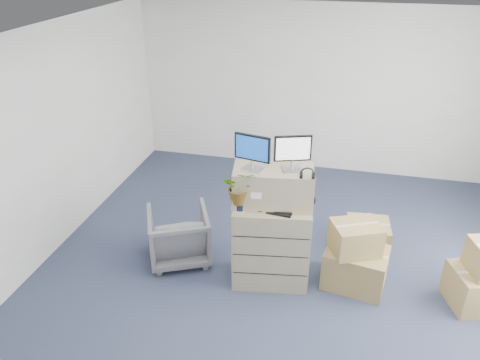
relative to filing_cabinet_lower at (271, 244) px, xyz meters
name	(u,v)px	position (x,y,z in m)	size (l,w,h in m)	color
ground	(278,294)	(0.15, -0.26, -0.51)	(7.00, 7.00, 0.00)	#29314A
wall_back	(316,90)	(0.15, 3.25, 0.89)	(6.00, 0.02, 2.80)	silver
filing_cabinet_lower	(271,244)	(0.00, 0.00, 0.00)	(0.87, 0.53, 1.02)	tan
filing_cabinet_upper	(273,187)	(-0.01, 0.05, 0.73)	(0.87, 0.44, 0.44)	tan
monitor_left	(252,151)	(-0.23, -0.02, 1.17)	(0.40, 0.20, 0.40)	#99999E
monitor_right	(293,151)	(0.18, 0.07, 1.17)	(0.39, 0.21, 0.39)	#99999E
headphones	(307,174)	(0.36, -0.07, 0.99)	(0.15, 0.15, 0.02)	black
keyboard	(274,210)	(0.04, -0.10, 0.52)	(0.42, 0.17, 0.02)	black
mouse	(303,209)	(0.34, -0.01, 0.53)	(0.10, 0.06, 0.03)	silver
water_bottle	(281,195)	(0.08, 0.06, 0.63)	(0.07, 0.07, 0.24)	gray
phone_dock	(267,202)	(-0.06, 0.00, 0.55)	(0.06, 0.05, 0.12)	silver
external_drive	(305,198)	(0.34, 0.21, 0.54)	(0.20, 0.15, 0.06)	black
tissue_box	(300,195)	(0.29, 0.12, 0.62)	(0.26, 0.13, 0.10)	#438DE7
potted_plant	(240,191)	(-0.33, -0.14, 0.74)	(0.45, 0.48, 0.40)	#A1BE99
office_chair	(179,233)	(-1.19, 0.13, -0.13)	(0.73, 0.68, 0.75)	slate
cardboard_boxes	(404,261)	(1.52, 0.26, -0.18)	(2.11, 1.45, 0.84)	olive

